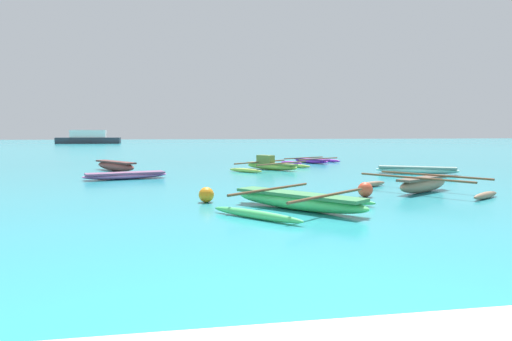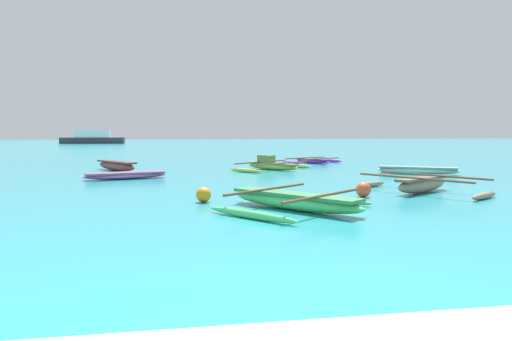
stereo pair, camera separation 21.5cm
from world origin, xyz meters
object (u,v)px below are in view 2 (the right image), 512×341
object	(u,v)px
moored_boat_4	(418,170)
mooring_buoy_1	(363,190)
moored_boat_3	(116,165)
mooring_buoy_0	(204,195)
moored_boat_0	(422,184)
distant_ferry	(93,138)
moored_boat_1	(126,175)
moored_boat_6	(271,165)
moored_boat_5	(313,161)
moored_boat_2	(294,201)

from	to	relation	value
moored_boat_4	mooring_buoy_1	bearing A→B (deg)	-98.69
moored_boat_3	mooring_buoy_0	size ratio (longest dim) A/B	7.68
moored_boat_0	mooring_buoy_1	size ratio (longest dim) A/B	9.45
moored_boat_3	distant_ferry	size ratio (longest dim) A/B	0.32
moored_boat_4	moored_boat_1	bearing A→B (deg)	-149.37
moored_boat_3	distant_ferry	world-z (taller)	distant_ferry
moored_boat_4	moored_boat_6	size ratio (longest dim) A/B	0.77
moored_boat_6	moored_boat_1	bearing A→B (deg)	-101.77
moored_boat_0	moored_boat_4	distance (m)	6.80
moored_boat_3	moored_boat_5	world-z (taller)	moored_boat_3
moored_boat_1	moored_boat_6	xyz separation A→B (m)	(6.94, 3.57, 0.08)
moored_boat_2	distant_ferry	size ratio (longest dim) A/B	0.42
moored_boat_2	mooring_buoy_0	xyz separation A→B (m)	(-2.20, 1.62, -0.01)
mooring_buoy_0	moored_boat_6	bearing A→B (deg)	68.86
moored_boat_2	moored_boat_6	world-z (taller)	moored_boat_6
mooring_buoy_1	moored_boat_0	bearing A→B (deg)	16.89
mooring_buoy_1	moored_boat_2	bearing A→B (deg)	-145.01
moored_boat_1	moored_boat_3	size ratio (longest dim) A/B	1.07
moored_boat_5	moored_boat_0	bearing A→B (deg)	-31.11
moored_boat_5	mooring_buoy_0	world-z (taller)	mooring_buoy_0
moored_boat_1	distant_ferry	world-z (taller)	distant_ferry
moored_boat_0	moored_boat_5	size ratio (longest dim) A/B	1.06
moored_boat_6	distant_ferry	xyz separation A→B (m)	(-19.19, 57.22, 0.68)
moored_boat_1	moored_boat_3	bearing A→B (deg)	86.94
moored_boat_0	distant_ferry	bearing A→B (deg)	76.11
mooring_buoy_0	distant_ferry	world-z (taller)	distant_ferry
moored_boat_3	moored_boat_6	world-z (taller)	moored_boat_6
mooring_buoy_0	mooring_buoy_1	xyz separation A→B (m)	(4.80, 0.20, 0.01)
moored_boat_2	mooring_buoy_1	distance (m)	3.18
moored_boat_5	mooring_buoy_1	bearing A→B (deg)	-39.93
moored_boat_4	moored_boat_5	xyz separation A→B (m)	(-2.71, 7.96, -0.04)
mooring_buoy_1	moored_boat_3	bearing A→B (deg)	128.29
distant_ferry	moored_boat_1	bearing A→B (deg)	-78.61
moored_boat_2	distant_ferry	distance (m)	71.45
moored_boat_3	moored_boat_0	bearing A→B (deg)	12.67
moored_boat_3	moored_boat_6	bearing A→B (deg)	50.90
moored_boat_0	moored_boat_1	xyz separation A→B (m)	(-10.01, 5.99, -0.10)
moored_boat_1	moored_boat_4	xyz separation A→B (m)	(13.18, 0.02, 0.03)
moored_boat_2	moored_boat_5	size ratio (longest dim) A/B	1.07
moored_boat_0	moored_boat_6	size ratio (longest dim) A/B	0.93
moored_boat_3	mooring_buoy_0	distance (m)	11.77
moored_boat_1	moored_boat_6	size ratio (longest dim) A/B	0.76
moored_boat_4	mooring_buoy_1	distance (m)	8.67
moored_boat_2	moored_boat_4	bearing A→B (deg)	97.70
moored_boat_0	moored_boat_3	bearing A→B (deg)	104.62
moored_boat_2	moored_boat_6	distance (m)	12.22
distant_ferry	moored_boat_4	bearing A→B (deg)	-67.29
moored_boat_6	mooring_buoy_0	xyz separation A→B (m)	(-4.05, -10.46, -0.03)
moored_boat_3	moored_boat_4	distance (m)	14.73
moored_boat_2	distant_ferry	xyz separation A→B (m)	(-17.34, 69.31, 0.69)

